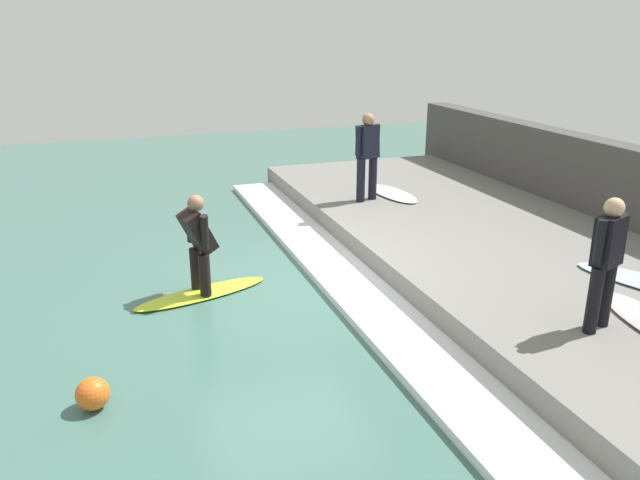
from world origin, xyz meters
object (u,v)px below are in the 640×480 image
surfer_waiting_near (606,257)px  marker_buoy (93,394)px  surfboard_riding (202,293)px  surfboard_waiting_far (393,193)px  surfer_waiting_far (367,152)px  surfer_riding (198,239)px

surfer_waiting_near → marker_buoy: 5.54m
surfboard_riding → surfboard_waiting_far: size_ratio=1.24×
surfboard_riding → surfer_waiting_far: (3.61, 2.50, 1.33)m
surfer_riding → marker_buoy: size_ratio=4.19×
surfer_riding → surfer_waiting_near: 5.13m
surfboard_riding → surfer_waiting_near: size_ratio=1.35×
surfer_waiting_near → marker_buoy: size_ratio=4.51×
surfer_waiting_far → surfboard_waiting_far: surfer_waiting_far is taller
marker_buoy → surfer_waiting_near: bearing=-9.5°
surfboard_riding → surfer_waiting_near: bearing=-40.3°
surfboard_waiting_far → marker_buoy: (-5.72, -5.12, -0.28)m
surfboard_riding → marker_buoy: bearing=-121.2°
surfer_waiting_near → surfer_waiting_far: bearing=92.8°
surfboard_riding → surfer_waiting_far: surfer_waiting_far is taller
surfboard_riding → surfer_riding: (0.00, -0.00, 0.81)m
surfboard_riding → surfboard_waiting_far: (4.26, 2.71, 0.42)m
surfer_waiting_near → surfboard_waiting_far: 6.08m
surfer_waiting_near → surfboard_waiting_far: bearing=86.5°
surfer_waiting_near → surfer_waiting_far: (-0.29, 5.81, 0.09)m
surfer_waiting_far → marker_buoy: size_ratio=4.96×
surfboard_riding → marker_buoy: 2.82m
surfboard_waiting_far → marker_buoy: 7.68m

